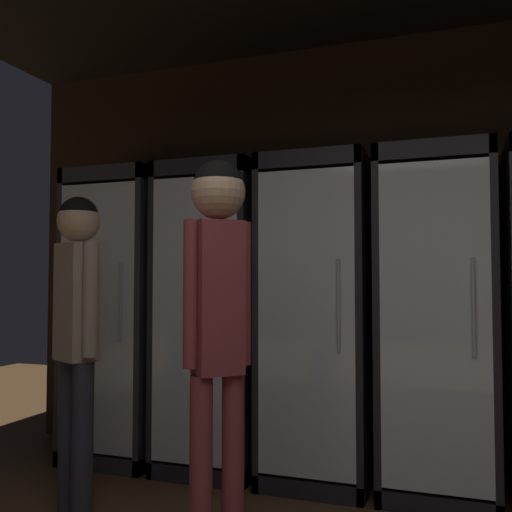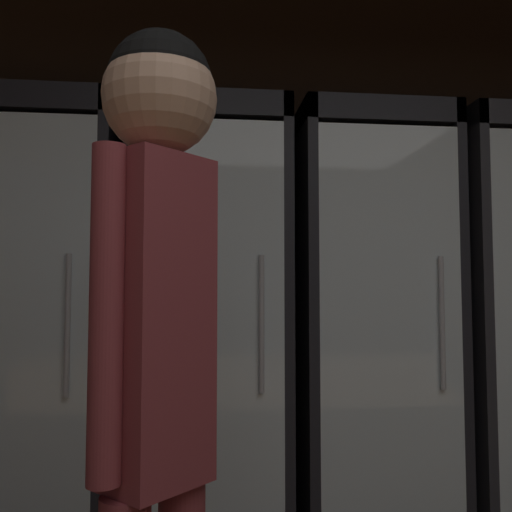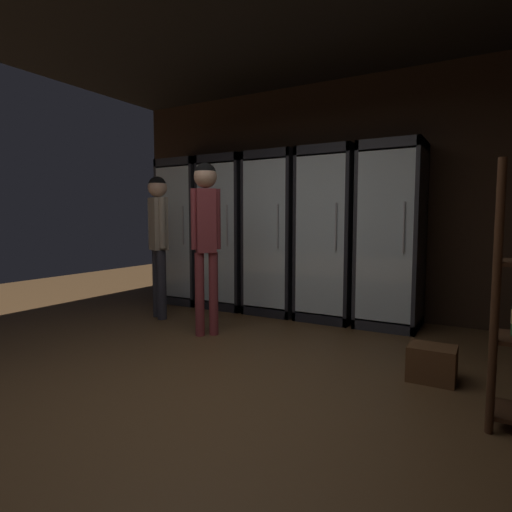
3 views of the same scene
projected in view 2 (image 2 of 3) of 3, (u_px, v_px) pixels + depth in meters
wall_back at (350, 250)px, 2.77m from camera, size 6.00×0.06×2.80m
cooler_left at (40, 347)px, 2.27m from camera, size 0.63×0.65×1.95m
cooler_center at (207, 347)px, 2.34m from camera, size 0.63×0.65×1.95m
cooler_right at (364, 344)px, 2.42m from camera, size 0.63×0.65×1.95m
cooler_far_right at (511, 344)px, 2.49m from camera, size 0.63×0.65×1.95m
shopper_far at (157, 330)px, 1.05m from camera, size 0.23×0.23×1.70m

